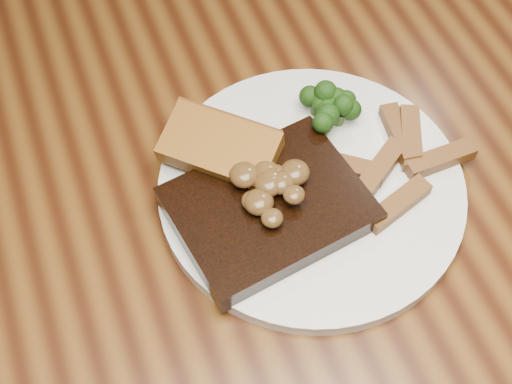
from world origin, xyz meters
TOP-DOWN VIEW (x-y plane):
  - dining_table at (0.00, 0.00)m, footprint 1.60×0.90m
  - chair_far at (-0.03, 0.68)m, footprint 0.51×0.51m
  - plate at (0.07, -0.01)m, footprint 0.34×0.34m
  - steak at (0.02, -0.03)m, footprint 0.19×0.16m
  - steak_bone at (0.02, -0.09)m, footprint 0.14×0.03m
  - mushroom_pile at (0.02, -0.02)m, footprint 0.08×0.08m
  - garlic_bread at (-0.01, 0.04)m, footprint 0.12×0.12m
  - potato_wedges at (0.15, -0.02)m, footprint 0.09×0.09m
  - broccoli_cluster at (0.11, 0.06)m, footprint 0.07×0.07m

SIDE VIEW (x-z plane):
  - chair_far at x=-0.03m, z-range 0.04..0.86m
  - dining_table at x=0.00m, z-range 0.28..1.03m
  - plate at x=0.07m, z-range 0.75..0.76m
  - steak_bone at x=0.02m, z-range 0.76..0.78m
  - garlic_bread at x=-0.01m, z-range 0.76..0.79m
  - potato_wedges at x=0.15m, z-range 0.76..0.79m
  - steak at x=0.02m, z-range 0.76..0.79m
  - broccoli_cluster at x=0.11m, z-range 0.76..0.80m
  - mushroom_pile at x=0.02m, z-range 0.79..0.82m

